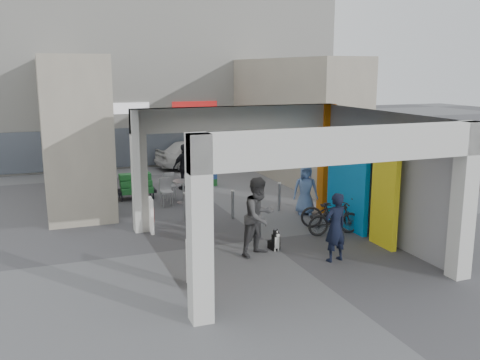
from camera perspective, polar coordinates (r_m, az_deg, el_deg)
name	(u,v)px	position (r m, az deg, el deg)	size (l,w,h in m)	color
ground	(264,239)	(14.74, 2.61, -6.36)	(90.00, 90.00, 0.00)	#5B5C61
arcade_canopy	(297,160)	(13.69, 6.14, 2.10)	(6.40, 6.45, 6.40)	silver
far_building	(154,81)	(27.42, -9.15, 10.42)	(18.00, 4.08, 8.00)	white
plaza_bldg_left	(70,127)	(20.48, -17.69, 5.40)	(2.00, 9.00, 5.00)	#A89E8B
plaza_bldg_right	(293,119)	(22.80, 5.63, 6.50)	(2.00, 9.00, 5.00)	#A89E8B
bollard_left	(185,207)	(16.37, -5.88, -2.93)	(0.09, 0.09, 0.89)	gray
bollard_center	(233,205)	(16.62, -0.79, -2.66)	(0.09, 0.09, 0.88)	gray
bollard_right	(279,197)	(17.53, 4.20, -1.83)	(0.09, 0.09, 0.93)	gray
advert_board_near	(191,265)	(11.54, -5.23, -8.99)	(0.11, 0.55, 1.00)	white
advert_board_far	(151,215)	(15.44, -9.44, -3.70)	(0.14, 0.55, 1.00)	white
cafe_set	(178,192)	(18.92, -6.65, -1.27)	(1.56, 1.26, 0.95)	#B2B2B7
produce_stand	(136,189)	(19.54, -11.01, -0.94)	(1.34, 0.73, 0.88)	black
crate_stack	(210,179)	(21.30, -3.21, 0.12)	(0.53, 0.46, 0.56)	#1B6026
border_collie	(275,241)	(13.87, 3.76, -6.55)	(0.21, 0.42, 0.58)	black
man_with_dog	(335,227)	(13.11, 10.13, -4.99)	(0.62, 0.41, 1.70)	black
man_back_turned	(259,216)	(13.31, 2.05, -3.91)	(0.96, 0.75, 1.98)	#434346
man_elderly	(305,190)	(17.15, 7.00, -1.03)	(0.79, 0.51, 1.61)	#6284BF
man_crates	(185,167)	(20.66, -5.89, 1.41)	(1.04, 0.43, 1.77)	black
bicycle_front	(333,212)	(15.85, 9.89, -3.37)	(0.65, 1.87, 0.98)	black
bicycle_rear	(334,219)	(15.23, 10.03, -4.07)	(0.45, 1.58, 0.95)	black
white_van	(198,153)	(25.27, -4.48, 2.89)	(1.62, 4.02, 1.37)	silver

